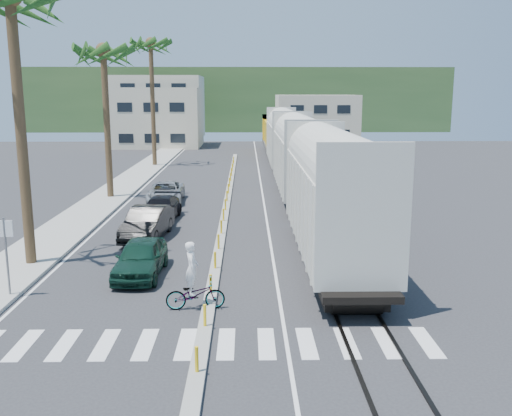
% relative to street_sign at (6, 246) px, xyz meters
% --- Properties ---
extents(ground, '(140.00, 140.00, 0.00)m').
position_rel_street_sign_xyz_m(ground, '(7.30, -2.00, -1.97)').
color(ground, '#28282B').
rests_on(ground, ground).
extents(sidewalk, '(3.00, 90.00, 0.15)m').
position_rel_street_sign_xyz_m(sidewalk, '(-1.20, 23.00, -1.90)').
color(sidewalk, gray).
rests_on(sidewalk, ground).
extents(rails, '(1.56, 100.00, 0.06)m').
position_rel_street_sign_xyz_m(rails, '(12.30, 26.00, -1.94)').
color(rails, black).
rests_on(rails, ground).
extents(median, '(0.45, 60.00, 0.85)m').
position_rel_street_sign_xyz_m(median, '(7.30, 17.96, -1.88)').
color(median, gray).
rests_on(median, ground).
extents(crosswalk, '(14.00, 2.20, 0.01)m').
position_rel_street_sign_xyz_m(crosswalk, '(7.30, -4.00, -1.97)').
color(crosswalk, silver).
rests_on(crosswalk, ground).
extents(lane_markings, '(9.42, 90.00, 0.01)m').
position_rel_street_sign_xyz_m(lane_markings, '(5.15, 23.00, -1.97)').
color(lane_markings, silver).
rests_on(lane_markings, ground).
extents(freight_train, '(3.00, 60.94, 5.85)m').
position_rel_street_sign_xyz_m(freight_train, '(12.30, 24.81, 0.93)').
color(freight_train, beige).
rests_on(freight_train, ground).
extents(palm_trees, '(3.50, 37.20, 13.75)m').
position_rel_street_sign_xyz_m(palm_trees, '(-0.80, 20.70, 8.84)').
color(palm_trees, brown).
rests_on(palm_trees, ground).
extents(street_sign, '(0.60, 0.08, 3.00)m').
position_rel_street_sign_xyz_m(street_sign, '(0.00, 0.00, 0.00)').
color(street_sign, slate).
rests_on(street_sign, ground).
extents(buildings, '(38.00, 27.00, 10.00)m').
position_rel_street_sign_xyz_m(buildings, '(0.89, 69.66, 2.39)').
color(buildings, beige).
rests_on(buildings, ground).
extents(hillside, '(80.00, 20.00, 12.00)m').
position_rel_street_sign_xyz_m(hillside, '(7.30, 98.00, 4.03)').
color(hillside, '#385628').
rests_on(hillside, ground).
extents(car_lead, '(1.97, 4.51, 1.51)m').
position_rel_street_sign_xyz_m(car_lead, '(4.30, 2.54, -1.22)').
color(car_lead, '#103225').
rests_on(car_lead, ground).
extents(car_second, '(2.71, 5.24, 1.61)m').
position_rel_street_sign_xyz_m(car_second, '(3.54, 8.61, -1.17)').
color(car_second, black).
rests_on(car_second, ground).
extents(car_third, '(2.51, 4.98, 1.37)m').
position_rel_street_sign_xyz_m(car_third, '(3.60, 12.77, -1.28)').
color(car_third, black).
rests_on(car_third, ground).
extents(car_rear, '(2.64, 5.12, 1.38)m').
position_rel_street_sign_xyz_m(car_rear, '(3.12, 18.52, -1.28)').
color(car_rear, '#AAADAF').
rests_on(car_rear, ground).
extents(cyclist, '(1.10, 2.16, 2.40)m').
position_rel_street_sign_xyz_m(cyclist, '(6.82, -1.19, -1.20)').
color(cyclist, '#9EA0A5').
rests_on(cyclist, ground).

